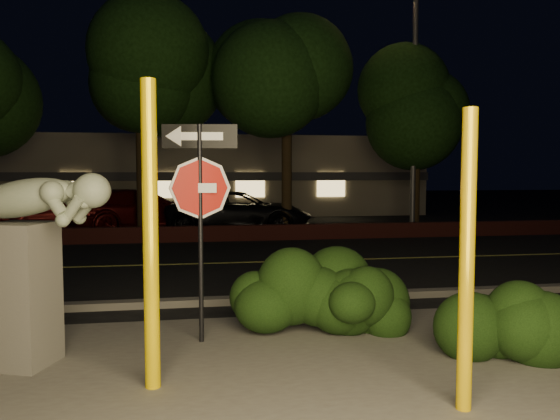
# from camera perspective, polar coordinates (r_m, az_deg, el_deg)

# --- Properties ---
(ground) EXTENTS (90.00, 90.00, 0.00)m
(ground) POSITION_cam_1_polar(r_m,az_deg,el_deg) (16.29, -6.25, -3.83)
(ground) COLOR black
(ground) RESTS_ON ground
(patio) EXTENTS (14.00, 6.00, 0.02)m
(patio) POSITION_cam_1_polar(r_m,az_deg,el_deg) (5.64, 0.41, -19.01)
(patio) COLOR #4C4944
(patio) RESTS_ON ground
(road) EXTENTS (80.00, 8.00, 0.01)m
(road) POSITION_cam_1_polar(r_m,az_deg,el_deg) (13.33, -5.52, -5.56)
(road) COLOR black
(road) RESTS_ON ground
(lane_marking) EXTENTS (80.00, 0.12, 0.00)m
(lane_marking) POSITION_cam_1_polar(r_m,az_deg,el_deg) (13.32, -5.52, -5.50)
(lane_marking) COLOR #B4B448
(lane_marking) RESTS_ON road
(curb) EXTENTS (80.00, 0.25, 0.12)m
(curb) POSITION_cam_1_polar(r_m,az_deg,el_deg) (9.31, -3.76, -9.38)
(curb) COLOR #4C4944
(curb) RESTS_ON ground
(brick_wall) EXTENTS (40.00, 0.35, 0.50)m
(brick_wall) POSITION_cam_1_polar(r_m,az_deg,el_deg) (17.54, -6.50, -2.45)
(brick_wall) COLOR #4A1A17
(brick_wall) RESTS_ON ground
(parking_lot) EXTENTS (40.00, 12.00, 0.01)m
(parking_lot) POSITION_cam_1_polar(r_m,az_deg,el_deg) (23.23, -7.22, -1.48)
(parking_lot) COLOR black
(parking_lot) RESTS_ON ground
(building) EXTENTS (22.00, 10.20, 4.00)m
(building) POSITION_cam_1_polar(r_m,az_deg,el_deg) (31.11, -7.84, 3.57)
(building) COLOR slate
(building) RESTS_ON ground
(tree_far_b) EXTENTS (5.20, 5.20, 8.41)m
(tree_far_b) POSITION_cam_1_polar(r_m,az_deg,el_deg) (19.75, -14.46, 15.08)
(tree_far_b) COLOR black
(tree_far_b) RESTS_ON ground
(tree_far_c) EXTENTS (4.80, 4.80, 7.84)m
(tree_far_c) POSITION_cam_1_polar(r_m,az_deg,el_deg) (19.52, 0.71, 14.17)
(tree_far_c) COLOR black
(tree_far_c) RESTS_ON ground
(tree_far_d) EXTENTS (4.40, 4.40, 7.42)m
(tree_far_d) POSITION_cam_1_polar(r_m,az_deg,el_deg) (21.39, 14.10, 12.50)
(tree_far_d) COLOR black
(tree_far_d) RESTS_ON ground
(yellow_pole_left) EXTENTS (0.16, 0.16, 3.13)m
(yellow_pole_left) POSITION_cam_1_polar(r_m,az_deg,el_deg) (5.62, -13.37, -2.73)
(yellow_pole_left) COLOR #FBCE03
(yellow_pole_left) RESTS_ON ground
(yellow_pole_right) EXTENTS (0.14, 0.14, 2.79)m
(yellow_pole_right) POSITION_cam_1_polar(r_m,az_deg,el_deg) (5.26, 18.94, -5.17)
(yellow_pole_right) COLOR #E2B40A
(yellow_pole_right) RESTS_ON ground
(signpost) EXTENTS (0.95, 0.18, 2.81)m
(signpost) POSITION_cam_1_polar(r_m,az_deg,el_deg) (7.01, -8.35, 2.23)
(signpost) COLOR black
(signpost) RESTS_ON ground
(sculpture) EXTENTS (2.03, 1.16, 2.20)m
(sculpture) POSITION_cam_1_polar(r_m,az_deg,el_deg) (6.78, -25.26, -3.62)
(sculpture) COLOR #4C4944
(sculpture) RESTS_ON ground
(hedge_center) EXTENTS (2.22, 1.17, 1.12)m
(hedge_center) POSITION_cam_1_polar(r_m,az_deg,el_deg) (7.72, 2.34, -8.36)
(hedge_center) COLOR black
(hedge_center) RESTS_ON ground
(hedge_right) EXTENTS (1.89, 1.21, 1.15)m
(hedge_right) POSITION_cam_1_polar(r_m,az_deg,el_deg) (7.44, 7.57, -8.74)
(hedge_right) COLOR black
(hedge_right) RESTS_ON ground
(hedge_far_right) EXTENTS (1.77, 1.36, 1.09)m
(hedge_far_right) POSITION_cam_1_polar(r_m,az_deg,el_deg) (7.08, 21.94, -9.93)
(hedge_far_right) COLOR black
(hedge_far_right) RESTS_ON ground
(streetlight) EXTENTS (1.43, 0.44, 9.50)m
(streetlight) POSITION_cam_1_polar(r_m,az_deg,el_deg) (20.96, 13.32, 13.33)
(streetlight) COLOR #4E4D52
(streetlight) RESTS_ON ground
(parked_car_red) EXTENTS (5.42, 3.46, 1.72)m
(parked_car_red) POSITION_cam_1_polar(r_m,az_deg,el_deg) (21.75, -23.56, 0.10)
(parked_car_red) COLOR maroon
(parked_car_red) RESTS_ON ground
(parked_car_darkred) EXTENTS (5.82, 4.06, 1.56)m
(parked_car_darkred) POSITION_cam_1_polar(r_m,az_deg,el_deg) (21.31, -14.38, 0.02)
(parked_car_darkred) COLOR #450707
(parked_car_darkred) RESTS_ON ground
(parked_car_dark) EXTENTS (5.71, 3.42, 1.49)m
(parked_car_dark) POSITION_cam_1_polar(r_m,az_deg,el_deg) (20.33, -4.20, -0.16)
(parked_car_dark) COLOR black
(parked_car_dark) RESTS_ON ground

